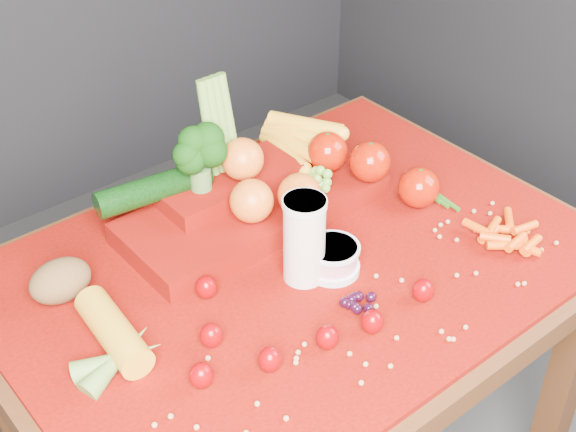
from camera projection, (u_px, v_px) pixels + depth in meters
table at (295, 304)px, 1.52m from camera, size 1.10×0.80×0.75m
red_cloth at (295, 263)px, 1.46m from camera, size 1.05×0.75×0.01m
milk_glass at (304, 237)px, 1.37m from camera, size 0.08×0.08×0.17m
yogurt_bowl at (332, 257)px, 1.42m from camera, size 0.10×0.10×0.05m
strawberry_scatter at (289, 327)px, 1.28m from camera, size 0.44×0.28×0.05m
dark_grape_cluster at (363, 302)px, 1.35m from camera, size 0.06×0.05×0.03m
soybean_scatter at (372, 317)px, 1.33m from camera, size 0.84×0.24×0.01m
corn_ear at (116, 350)px, 1.24m from camera, size 0.19×0.24×0.06m
potato at (60, 281)px, 1.35m from camera, size 0.11×0.08×0.07m
baby_carrot_pile at (509, 234)px, 1.49m from camera, size 0.18×0.17×0.03m
green_bean_pile at (429, 192)px, 1.62m from camera, size 0.14×0.12×0.01m
produce_mound at (264, 187)px, 1.54m from camera, size 0.59×0.36×0.27m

